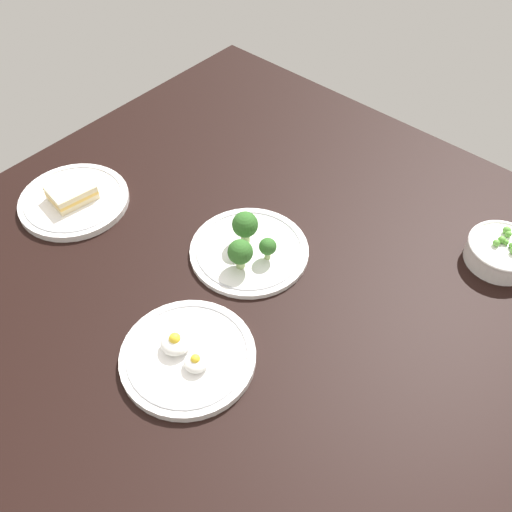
{
  "coord_description": "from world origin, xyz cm",
  "views": [
    {
      "loc": [
        -47.95,
        54.51,
        87.29
      ],
      "look_at": [
        0.0,
        0.0,
        6.0
      ],
      "focal_mm": 40.68,
      "sensor_mm": 36.0,
      "label": 1
    }
  ],
  "objects": [
    {
      "name": "bowl_peas",
      "position": [
        -34.29,
        -31.22,
        6.42
      ],
      "size": [
        13.3,
        13.3,
        5.6
      ],
      "color": "white",
      "rests_on": "dining_table"
    },
    {
      "name": "plate_broccoli",
      "position": [
        2.65,
        -0.83,
        5.87
      ],
      "size": [
        22.97,
        22.97,
        8.16
      ],
      "color": "white",
      "rests_on": "dining_table"
    },
    {
      "name": "dining_table",
      "position": [
        0.0,
        0.0,
        2.0
      ],
      "size": [
        119.85,
        115.38,
        4.0
      ],
      "primitive_type": "cube",
      "color": "black",
      "rests_on": "ground"
    },
    {
      "name": "plate_sandwich",
      "position": [
        39.54,
        12.64,
        5.25
      ],
      "size": [
        22.69,
        22.69,
        4.64
      ],
      "color": "white",
      "rests_on": "dining_table"
    },
    {
      "name": "plate_eggs",
      "position": [
        -5.51,
        23.43,
        5.1
      ],
      "size": [
        22.58,
        22.58,
        5.05
      ],
      "color": "white",
      "rests_on": "dining_table"
    }
  ]
}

